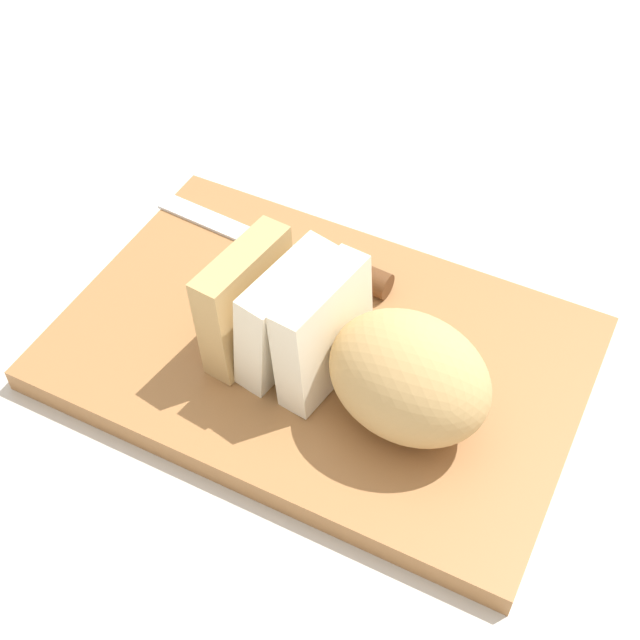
% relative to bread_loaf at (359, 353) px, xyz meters
% --- Properties ---
extents(ground_plane, '(3.00, 3.00, 0.00)m').
position_rel_bread_loaf_xyz_m(ground_plane, '(0.05, -0.03, -0.07)').
color(ground_plane, beige).
extents(cutting_board, '(0.43, 0.29, 0.02)m').
position_rel_bread_loaf_xyz_m(cutting_board, '(0.05, -0.03, -0.06)').
color(cutting_board, '#9E6B3D').
rests_on(cutting_board, ground_plane).
extents(bread_loaf, '(0.23, 0.12, 0.10)m').
position_rel_bread_loaf_xyz_m(bread_loaf, '(0.00, 0.00, 0.00)').
color(bread_loaf, tan).
rests_on(bread_loaf, cutting_board).
extents(bread_knife, '(0.24, 0.05, 0.02)m').
position_rel_bread_loaf_xyz_m(bread_knife, '(0.08, -0.11, -0.04)').
color(bread_knife, silver).
rests_on(bread_knife, cutting_board).
extents(crumb_near_knife, '(0.01, 0.01, 0.01)m').
position_rel_bread_loaf_xyz_m(crumb_near_knife, '(0.06, -0.05, -0.05)').
color(crumb_near_knife, '#A8753D').
rests_on(crumb_near_knife, cutting_board).
extents(crumb_near_loaf, '(0.01, 0.01, 0.01)m').
position_rel_bread_loaf_xyz_m(crumb_near_loaf, '(0.09, -0.02, -0.04)').
color(crumb_near_loaf, '#A8753D').
rests_on(crumb_near_loaf, cutting_board).
extents(crumb_stray_left, '(0.01, 0.01, 0.01)m').
position_rel_bread_loaf_xyz_m(crumb_stray_left, '(0.05, 0.02, -0.04)').
color(crumb_stray_left, '#A8753D').
rests_on(crumb_stray_left, cutting_board).
extents(crumb_stray_right, '(0.01, 0.01, 0.01)m').
position_rel_bread_loaf_xyz_m(crumb_stray_right, '(-0.01, -0.05, -0.05)').
color(crumb_stray_right, '#A8753D').
rests_on(crumb_stray_right, cutting_board).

